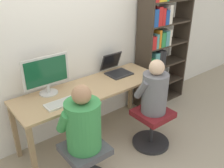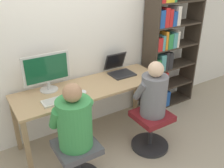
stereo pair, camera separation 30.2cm
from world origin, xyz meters
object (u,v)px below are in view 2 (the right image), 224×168
at_px(office_chair_right, 151,128).
at_px(laptop, 120,70).
at_px(bookshelf, 166,50).
at_px(desktop_monitor, 47,72).
at_px(office_chair_left, 78,161).
at_px(person_at_monitor, 74,120).
at_px(keyboard, 61,100).
at_px(person_at_laptop, 154,92).

bearing_deg(office_chair_right, laptop, 90.18).
bearing_deg(bookshelf, laptop, 179.74).
xyz_separation_m(desktop_monitor, office_chair_left, (-0.02, -0.76, -0.71)).
relative_size(desktop_monitor, bookshelf, 0.28).
height_order(laptop, office_chair_right, laptop).
bearing_deg(person_at_monitor, keyboard, 83.62).
bearing_deg(keyboard, person_at_monitor, -96.38).
height_order(office_chair_left, person_at_laptop, person_at_laptop).
height_order(desktop_monitor, bookshelf, bookshelf).
bearing_deg(desktop_monitor, laptop, -1.59).
bearing_deg(keyboard, laptop, 16.61).
height_order(office_chair_left, person_at_monitor, person_at_monitor).
xyz_separation_m(keyboard, office_chair_left, (-0.05, -0.45, -0.49)).
bearing_deg(bookshelf, desktop_monitor, 179.01).
bearing_deg(office_chair_left, person_at_laptop, 2.05).
distance_m(person_at_monitor, person_at_laptop, 1.01).
height_order(keyboard, office_chair_left, keyboard).
xyz_separation_m(keyboard, office_chair_right, (0.96, -0.42, -0.49)).
height_order(desktop_monitor, person_at_monitor, desktop_monitor).
xyz_separation_m(office_chair_left, bookshelf, (1.83, 0.73, 0.66)).
relative_size(laptop, bookshelf, 0.18).
bearing_deg(person_at_monitor, person_at_laptop, 1.75).
height_order(keyboard, person_at_laptop, person_at_laptop).
relative_size(keyboard, office_chair_left, 0.86).
bearing_deg(laptop, office_chair_left, -143.70).
relative_size(laptop, person_at_monitor, 0.53).
distance_m(desktop_monitor, person_at_monitor, 0.79).
distance_m(office_chair_right, person_at_monitor, 1.12).
xyz_separation_m(desktop_monitor, bookshelf, (1.81, -0.03, -0.05)).
bearing_deg(keyboard, office_chair_right, -23.82).
xyz_separation_m(office_chair_left, person_at_laptop, (1.01, 0.04, 0.50)).
bearing_deg(desktop_monitor, keyboard, -84.45).
relative_size(office_chair_left, person_at_laptop, 0.74).
distance_m(desktop_monitor, bookshelf, 1.81).
distance_m(office_chair_left, person_at_laptop, 1.12).
relative_size(laptop, office_chair_left, 0.72).
bearing_deg(person_at_monitor, office_chair_left, -90.00).
relative_size(desktop_monitor, keyboard, 1.30).
xyz_separation_m(laptop, person_at_monitor, (-1.00, -0.73, -0.04)).
relative_size(keyboard, person_at_laptop, 0.64).
bearing_deg(desktop_monitor, bookshelf, -0.99).
xyz_separation_m(desktop_monitor, laptop, (0.98, -0.03, -0.18)).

